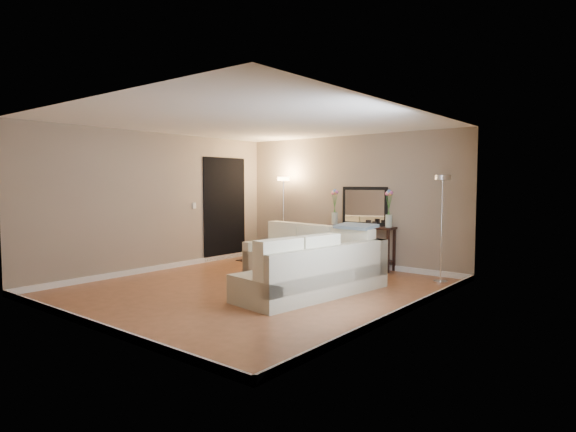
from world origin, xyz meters
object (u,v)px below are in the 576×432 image
Objects in this scene: sectional_sofa at (308,264)px; floor_lamp_unlit at (442,207)px; floor_lamp_lit at (283,202)px; console_table at (357,244)px.

floor_lamp_unlit reaches higher than sectional_sofa.
floor_lamp_lit is at bearing 138.24° from sectional_sofa.
floor_lamp_lit reaches higher than console_table.
sectional_sofa reaches higher than console_table.
console_table is at bearing 170.42° from floor_lamp_unlit.
floor_lamp_unlit is at bearing -9.58° from console_table.
floor_lamp_lit is at bearing -176.58° from console_table.
console_table is at bearing 95.53° from sectional_sofa.
floor_lamp_unlit reaches higher than console_table.
floor_lamp_unlit is (1.80, -0.30, 0.79)m from console_table.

